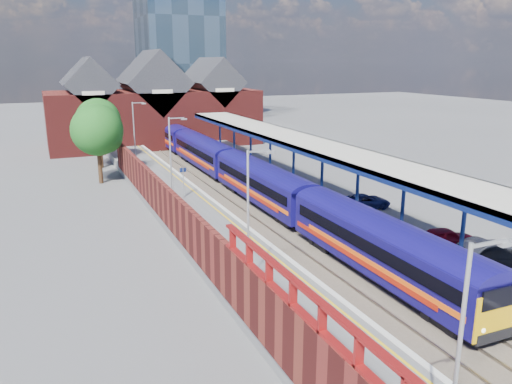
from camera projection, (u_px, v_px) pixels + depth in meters
ground at (217, 186)px, 50.18m from camera, size 240.00×240.00×0.00m
ballast_bed at (256, 213)px, 41.30m from camera, size 6.00×76.00×0.06m
rails at (256, 212)px, 41.27m from camera, size 4.51×76.00×0.14m
left_platform at (192, 215)px, 39.06m from camera, size 5.00×76.00×1.00m
right_platform at (319, 200)px, 43.48m from camera, size 6.00×76.00×1.00m
coping_left at (220, 205)px, 39.83m from camera, size 0.30×76.00×0.05m
coping_right at (290, 197)px, 42.25m from camera, size 0.30×76.00×0.05m
yellow_line at (213, 207)px, 39.61m from camera, size 0.14×76.00×0.01m
train at (230, 164)px, 50.28m from camera, size 2.89×65.91×3.45m
canopy at (304, 143)px, 43.80m from camera, size 4.50×52.00×4.48m
lamp_post_a at (463, 353)px, 12.74m from camera, size 1.48×0.18×7.00m
lamp_post_b at (251, 209)px, 25.16m from camera, size 1.48×0.18×7.00m
lamp_post_c at (172, 155)px, 39.36m from camera, size 1.48×0.18×7.00m
lamp_post_d at (135, 130)px, 53.56m from camera, size 1.48×0.18×7.00m
platform_sign at (183, 177)px, 42.25m from camera, size 0.55×0.08×2.50m
brick_wall at (180, 219)px, 31.83m from camera, size 0.35×50.00×3.86m
station_building at (154, 108)px, 73.64m from camera, size 30.00×12.12×13.78m
glass_tower at (178, 17)px, 93.25m from camera, size 14.20×14.20×40.30m
tree_near at (99, 131)px, 50.08m from camera, size 5.20×5.20×8.10m
tree_far at (100, 122)px, 57.56m from camera, size 5.20×5.20×8.10m
parked_car_red at (446, 238)px, 30.74m from camera, size 4.02×2.30×1.29m
parked_car_silver at (484, 251)px, 28.45m from camera, size 4.34×1.78×1.40m
parked_car_dark at (498, 257)px, 27.77m from camera, size 4.65×3.35×1.25m
parked_car_blue at (365, 201)px, 39.04m from camera, size 4.28×2.39×1.13m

